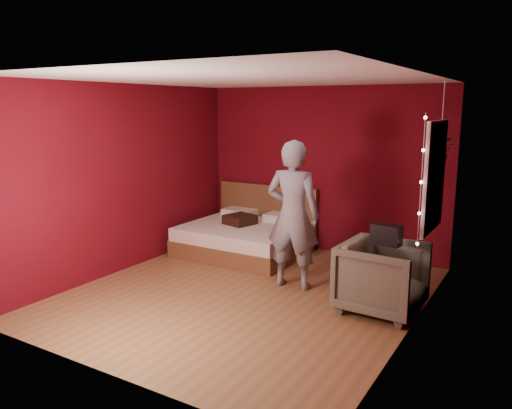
% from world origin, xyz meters
% --- Properties ---
extents(floor, '(4.50, 4.50, 0.00)m').
position_xyz_m(floor, '(0.00, 0.00, 0.00)').
color(floor, brown).
rests_on(floor, ground).
extents(room_walls, '(4.04, 4.54, 2.62)m').
position_xyz_m(room_walls, '(0.00, 0.00, 1.68)').
color(room_walls, '#5E0916').
rests_on(room_walls, ground).
extents(window, '(0.05, 0.97, 1.27)m').
position_xyz_m(window, '(1.97, 0.90, 1.50)').
color(window, white).
rests_on(window, room_walls).
extents(fairy_lights, '(0.04, 0.04, 1.45)m').
position_xyz_m(fairy_lights, '(1.94, 0.38, 1.50)').
color(fairy_lights, silver).
rests_on(fairy_lights, room_walls).
extents(bed, '(1.82, 1.54, 1.00)m').
position_xyz_m(bed, '(-0.95, 1.51, 0.26)').
color(bed, brown).
rests_on(bed, ground).
extents(person, '(0.74, 0.54, 1.89)m').
position_xyz_m(person, '(0.37, 0.50, 0.94)').
color(person, gray).
rests_on(person, ground).
extents(armchair, '(0.92, 0.90, 0.80)m').
position_xyz_m(armchair, '(1.60, 0.30, 0.40)').
color(armchair, '#5B5B48').
rests_on(armchair, ground).
extents(handbag, '(0.33, 0.20, 0.23)m').
position_xyz_m(handbag, '(1.64, 0.24, 0.92)').
color(handbag, black).
rests_on(handbag, armchair).
extents(throw_pillow, '(0.50, 0.50, 0.15)m').
position_xyz_m(throw_pillow, '(-1.05, 1.47, 0.53)').
color(throw_pillow, black).
rests_on(throw_pillow, bed).
extents(hanging_plant, '(0.35, 0.30, 1.07)m').
position_xyz_m(hanging_plant, '(1.88, 1.59, 1.72)').
color(hanging_plant, silver).
rests_on(hanging_plant, room_walls).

